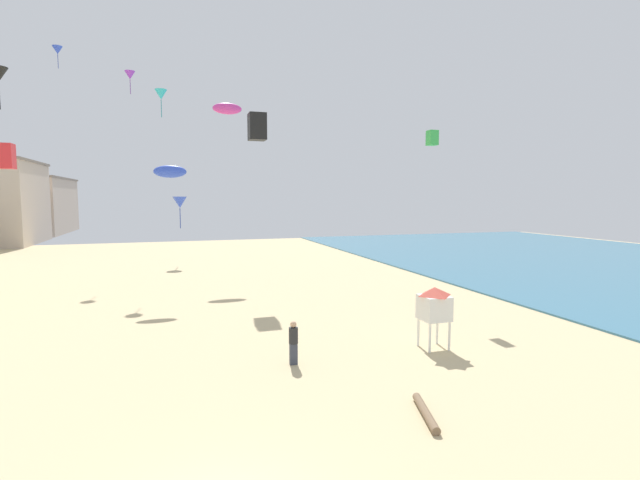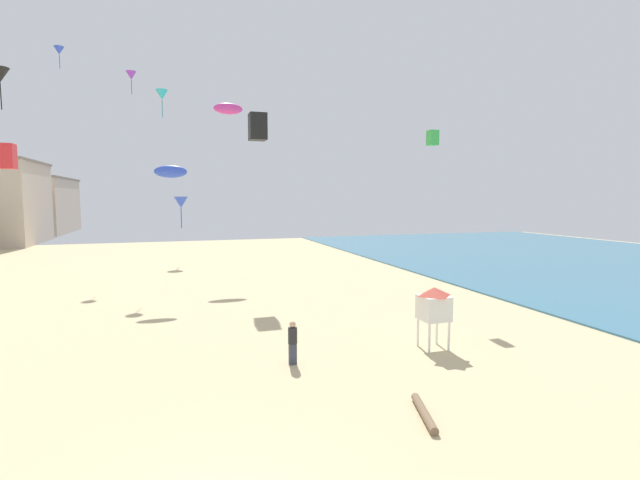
% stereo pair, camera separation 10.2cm
% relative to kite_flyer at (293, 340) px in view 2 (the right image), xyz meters
% --- Properties ---
extents(boardwalk_hotel_distant, '(17.94, 20.59, 9.64)m').
position_rel_kite_flyer_xyz_m(boardwalk_hotel_distant, '(-30.29, 74.67, 3.91)').
color(boardwalk_hotel_distant, '#C6B29E').
rests_on(boardwalk_hotel_distant, ground).
extents(kite_flyer, '(0.34, 0.34, 1.64)m').
position_rel_kite_flyer_xyz_m(kite_flyer, '(0.00, 0.00, 0.00)').
color(kite_flyer, '#383D4C').
rests_on(kite_flyer, ground).
extents(lifeguard_stand, '(1.10, 1.10, 2.55)m').
position_rel_kite_flyer_xyz_m(lifeguard_stand, '(5.95, 0.02, 0.92)').
color(lifeguard_stand, white).
rests_on(lifeguard_stand, ground).
extents(driftwood_log, '(0.81, 2.13, 0.24)m').
position_rel_kite_flyer_xyz_m(driftwood_log, '(2.52, -5.15, -0.80)').
color(driftwood_log, '#7A6047').
rests_on(driftwood_log, ground).
extents(kite_blue_delta, '(1.31, 1.31, 2.97)m').
position_rel_kite_flyer_xyz_m(kite_blue_delta, '(-3.38, 28.97, 4.82)').
color(kite_blue_delta, blue).
extents(kite_blue_delta_2, '(0.84, 0.84, 1.91)m').
position_rel_kite_flyer_xyz_m(kite_blue_delta_2, '(-13.29, 30.75, 18.17)').
color(kite_blue_delta_2, blue).
extents(kite_cyan_delta, '(0.89, 0.89, 2.02)m').
position_rel_kite_flyer_xyz_m(kite_cyan_delta, '(-4.65, 20.73, 12.87)').
color(kite_cyan_delta, '#2DB7CC').
extents(kite_red_box, '(0.90, 0.90, 1.41)m').
position_rel_kite_flyer_xyz_m(kite_red_box, '(-12.99, 14.20, 7.59)').
color(kite_red_box, red).
extents(kite_black_box, '(1.11, 1.11, 1.74)m').
position_rel_kite_flyer_xyz_m(kite_black_box, '(1.35, 14.41, 9.90)').
color(kite_black_box, black).
extents(kite_magenta_parafoil, '(2.32, 0.64, 0.90)m').
position_rel_kite_flyer_xyz_m(kite_magenta_parafoil, '(0.34, 22.10, 12.39)').
color(kite_magenta_parafoil, '#DB3D9E').
extents(kite_green_box, '(0.54, 0.54, 0.85)m').
position_rel_kite_flyer_xyz_m(kite_green_box, '(10.18, 7.37, 8.67)').
color(kite_green_box, green).
extents(kite_black_delta, '(1.23, 1.23, 2.78)m').
position_rel_kite_flyer_xyz_m(kite_black_delta, '(-14.98, 20.73, 13.48)').
color(kite_black_delta, black).
extents(kite_purple_delta, '(0.84, 0.84, 1.92)m').
position_rel_kite_flyer_xyz_m(kite_purple_delta, '(-7.19, 27.19, 15.64)').
color(kite_purple_delta, purple).
extents(kite_blue_parafoil, '(1.98, 0.55, 0.77)m').
position_rel_kite_flyer_xyz_m(kite_blue_parafoil, '(-4.17, 14.19, 6.88)').
color(kite_blue_parafoil, blue).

